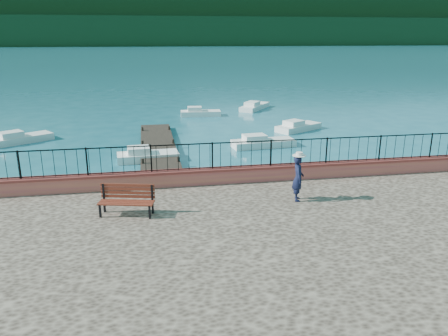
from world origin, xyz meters
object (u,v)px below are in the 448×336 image
object	(u,v)px
boat_1	(263,140)
boat_2	(299,125)
boat_3	(21,136)
boat_5	(255,105)
boat_4	(201,111)
park_bench	(127,206)
boat_0	(148,153)
person	(298,178)

from	to	relation	value
boat_1	boat_2	xyz separation A→B (m)	(3.71, 4.20, 0.00)
boat_3	boat_5	size ratio (longest dim) A/B	0.87
boat_4	boat_5	bearing A→B (deg)	29.38
boat_1	boat_5	bearing A→B (deg)	72.78
boat_3	boat_4	size ratio (longest dim) A/B	1.13
park_bench	boat_0	bearing A→B (deg)	99.81
person	boat_0	world-z (taller)	person
boat_1	boat_3	bearing A→B (deg)	160.28
person	boat_4	distance (m)	23.15
boat_0	boat_1	bearing A→B (deg)	10.79
park_bench	boat_2	world-z (taller)	park_bench
park_bench	boat_3	size ratio (longest dim) A/B	0.47
boat_1	boat_0	bearing A→B (deg)	-170.48
boat_1	boat_4	size ratio (longest dim) A/B	1.15
park_bench	boat_2	size ratio (longest dim) A/B	0.49
park_bench	boat_4	xyz separation A→B (m)	(5.23, 23.38, -1.08)
park_bench	boat_0	size ratio (longest dim) A/B	0.54
boat_1	boat_4	xyz separation A→B (m)	(-2.38, 11.24, 0.00)
boat_2	boat_3	size ratio (longest dim) A/B	0.96
boat_4	boat_0	bearing A→B (deg)	-105.51
boat_0	boat_2	bearing A→B (deg)	25.58
person	boat_3	world-z (taller)	person
park_bench	boat_4	size ratio (longest dim) A/B	0.53
boat_0	boat_1	size ratio (longest dim) A/B	0.85
person	boat_1	world-z (taller)	person
boat_5	boat_1	bearing A→B (deg)	-156.14
person	boat_1	distance (m)	12.14
person	boat_4	bearing A→B (deg)	14.16
boat_0	boat_4	bearing A→B (deg)	66.91
boat_4	boat_1	bearing A→B (deg)	-74.45
boat_0	boat_4	xyz separation A→B (m)	(4.52, 13.06, 0.00)
boat_2	boat_5	distance (m)	9.63
park_bench	boat_4	world-z (taller)	park_bench
boat_0	boat_3	xyz separation A→B (m)	(-7.82, 5.62, 0.00)
park_bench	boat_2	distance (m)	19.91
park_bench	boat_1	distance (m)	14.37
person	boat_1	bearing A→B (deg)	3.45
person	boat_5	size ratio (longest dim) A/B	0.35
boat_0	boat_5	xyz separation A→B (m)	(9.83, 15.63, 0.00)
person	boat_0	size ratio (longest dim) A/B	0.47
person	boat_2	distance (m)	17.15
boat_1	boat_3	size ratio (longest dim) A/B	1.01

